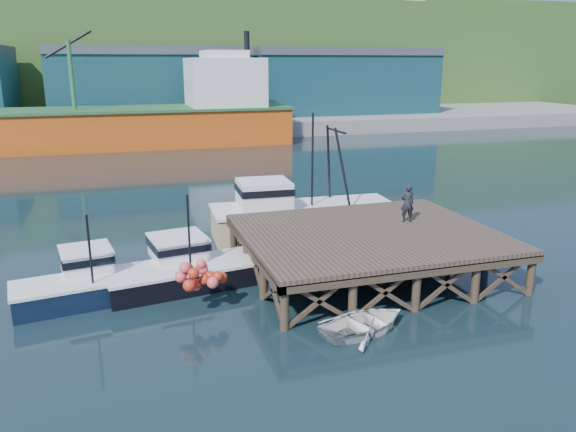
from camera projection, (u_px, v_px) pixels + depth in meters
name	position (u px, v px, depth m)	size (l,w,h in m)	color
ground	(259.00, 285.00, 26.13)	(300.00, 300.00, 0.00)	black
wharf	(370.00, 236.00, 27.02)	(12.00, 10.00, 2.62)	brown
far_quay	(150.00, 120.00, 90.28)	(160.00, 40.00, 2.00)	gray
warehouse_mid	(150.00, 86.00, 84.22)	(28.00, 16.00, 9.00)	#17454E
warehouse_right	(336.00, 84.00, 92.84)	(30.00, 16.00, 9.00)	#17454E
cargo_ship	(90.00, 120.00, 66.99)	(55.50, 10.00, 13.75)	#D45513
hillside	(137.00, 57.00, 115.24)	(220.00, 50.00, 22.00)	#2D511E
boat_navy	(90.00, 281.00, 24.40)	(6.75, 4.03, 4.04)	black
boat_black	(185.00, 268.00, 25.97)	(7.62, 6.34, 4.51)	black
trawler	(300.00, 212.00, 33.04)	(11.01, 4.43, 7.25)	#D3C089
dinghy	(365.00, 323.00, 21.46)	(2.67, 3.74, 0.77)	white
dockworker	(407.00, 203.00, 28.46)	(0.71, 0.47, 1.96)	black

